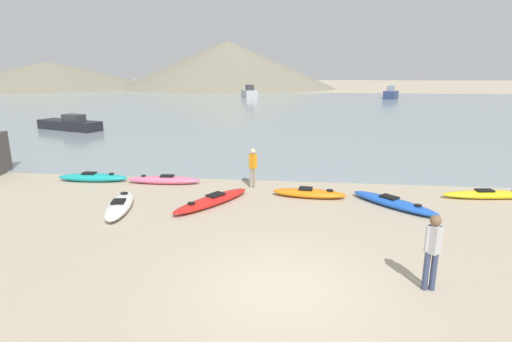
% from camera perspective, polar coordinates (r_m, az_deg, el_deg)
% --- Properties ---
extents(ground_plane, '(400.00, 400.00, 0.00)m').
position_cam_1_polar(ground_plane, '(9.15, 3.88, -16.39)').
color(ground_plane, tan).
extents(bay_water, '(160.00, 70.00, 0.06)m').
position_cam_1_polar(bay_water, '(51.82, 6.37, 8.97)').
color(bay_water, gray).
rests_on(bay_water, ground_plane).
extents(far_hill_left, '(60.55, 60.55, 6.99)m').
position_cam_1_polar(far_hill_left, '(124.69, -27.44, 12.09)').
color(far_hill_left, gray).
rests_on(far_hill_left, ground_plane).
extents(far_hill_midleft, '(58.50, 58.50, 12.45)m').
position_cam_1_polar(far_hill_midleft, '(112.33, -4.11, 14.93)').
color(far_hill_midleft, gray).
rests_on(far_hill_midleft, ground_plane).
extents(kayak_on_sand_0, '(3.50, 1.00, 0.34)m').
position_cam_1_polar(kayak_on_sand_0, '(17.27, 30.29, -2.92)').
color(kayak_on_sand_0, yellow).
rests_on(kayak_on_sand_0, ground_plane).
extents(kayak_on_sand_1, '(3.14, 0.72, 0.38)m').
position_cam_1_polar(kayak_on_sand_1, '(17.25, -13.04, -1.25)').
color(kayak_on_sand_1, '#E5668C').
rests_on(kayak_on_sand_1, ground_plane).
extents(kayak_on_sand_2, '(2.82, 1.00, 0.36)m').
position_cam_1_polar(kayak_on_sand_2, '(15.19, 7.63, -3.14)').
color(kayak_on_sand_2, orange).
rests_on(kayak_on_sand_2, ground_plane).
extents(kayak_on_sand_3, '(1.44, 3.09, 0.39)m').
position_cam_1_polar(kayak_on_sand_3, '(14.45, -18.89, -4.65)').
color(kayak_on_sand_3, white).
rests_on(kayak_on_sand_3, ground_plane).
extents(kayak_on_sand_4, '(2.53, 3.41, 0.35)m').
position_cam_1_polar(kayak_on_sand_4, '(14.34, -6.28, -4.19)').
color(kayak_on_sand_4, red).
rests_on(kayak_on_sand_4, ground_plane).
extents(kayak_on_sand_5, '(3.05, 0.83, 0.40)m').
position_cam_1_polar(kayak_on_sand_5, '(18.56, -22.26, -0.85)').
color(kayak_on_sand_5, teal).
rests_on(kayak_on_sand_5, ground_plane).
extents(kayak_on_sand_6, '(2.86, 2.87, 0.35)m').
position_cam_1_polar(kayak_on_sand_6, '(14.81, 19.01, -4.29)').
color(kayak_on_sand_6, blue).
rests_on(kayak_on_sand_6, ground_plane).
extents(person_near_foreground, '(0.35, 0.31, 1.73)m').
position_cam_1_polar(person_near_foreground, '(9.41, 23.91, -9.99)').
color(person_near_foreground, '#384260').
rests_on(person_near_foreground, ground_plane).
extents(person_near_waterline, '(0.33, 0.27, 1.63)m').
position_cam_1_polar(person_near_waterline, '(16.06, -0.44, 0.79)').
color(person_near_waterline, gray).
rests_on(person_near_waterline, ground_plane).
extents(moored_boat_0, '(3.39, 4.74, 2.22)m').
position_cam_1_polar(moored_boat_0, '(70.16, -0.96, 11.05)').
color(moored_boat_0, '#B2B2B7').
rests_on(moored_boat_0, bay_water).
extents(moored_boat_1, '(3.01, 3.83, 2.18)m').
position_cam_1_polar(moored_boat_1, '(71.16, 18.70, 10.35)').
color(moored_boat_1, navy).
rests_on(moored_boat_1, bay_water).
extents(moored_boat_2, '(5.86, 3.42, 1.24)m').
position_cam_1_polar(moored_boat_2, '(35.19, -25.03, 6.07)').
color(moored_boat_2, black).
rests_on(moored_boat_2, bay_water).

